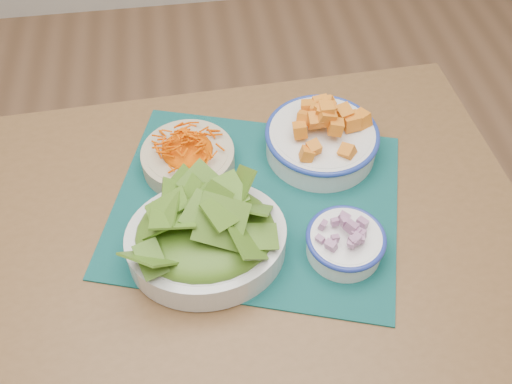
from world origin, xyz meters
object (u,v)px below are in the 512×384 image
Objects in this scene: carrot_bowl at (188,154)px; lettuce_bowl at (206,232)px; squash_bowl at (322,135)px; onion_bowl at (346,240)px; placemat at (256,203)px; table at (222,260)px.

carrot_bowl is 0.79× the size of lettuce_bowl.
lettuce_bowl is (-0.25, -0.21, 0.01)m from squash_bowl.
squash_bowl reaches higher than onion_bowl.
carrot_bowl is 0.27m from squash_bowl.
placemat is 0.17m from carrot_bowl.
onion_bowl is at bearing -26.06° from placemat.
carrot_bowl is 0.86× the size of squash_bowl.
onion_bowl is at bearing -43.59° from carrot_bowl.
carrot_bowl is at bearing 180.00° from squash_bowl.
table is 5.25× the size of carrot_bowl.
onion_bowl is at bearing -10.39° from lettuce_bowl.
squash_bowl reaches higher than carrot_bowl.
carrot_bowl is 1.30× the size of onion_bowl.
carrot_bowl is 0.35m from onion_bowl.
table is at bearing -75.03° from carrot_bowl.
placemat is 3.04× the size of onion_bowl.
carrot_bowl is (-0.04, 0.16, 0.14)m from table.
onion_bowl is (0.21, -0.08, 0.14)m from table.
squash_bowl is 0.33m from lettuce_bowl.
squash_bowl is at bearing 0.00° from carrot_bowl.
squash_bowl is at bearing 33.61° from table.
squash_bowl reaches higher than table.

